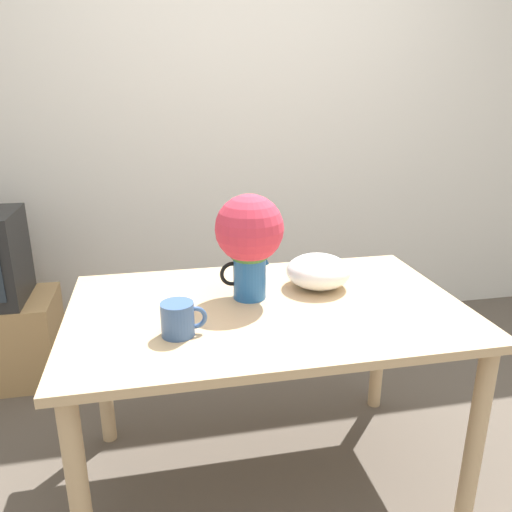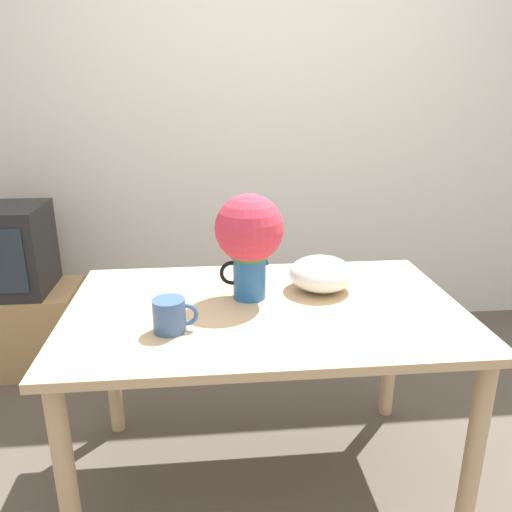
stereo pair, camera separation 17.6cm
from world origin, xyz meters
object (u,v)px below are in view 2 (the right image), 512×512
object	(u,v)px
coffee_mug	(170,315)
tv_set	(5,250)
flower_vase	(249,237)
white_bowl	(321,274)

from	to	relation	value
coffee_mug	tv_set	size ratio (longest dim) A/B	0.31
flower_vase	white_bowl	size ratio (longest dim) A/B	1.57
coffee_mug	white_bowl	distance (m)	0.61
coffee_mug	flower_vase	bearing A→B (deg)	42.13
white_bowl	tv_set	size ratio (longest dim) A/B	0.53
coffee_mug	tv_set	world-z (taller)	tv_set
flower_vase	tv_set	size ratio (longest dim) A/B	0.84
flower_vase	tv_set	xyz separation A→B (m)	(-1.19, 0.90, -0.30)
tv_set	white_bowl	bearing A→B (deg)	-30.05
white_bowl	flower_vase	bearing A→B (deg)	-170.16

